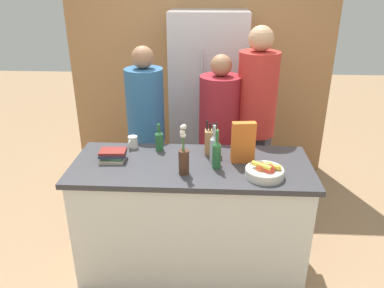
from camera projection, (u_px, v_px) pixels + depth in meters
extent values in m
plane|color=#A37F5B|center=(191.00, 262.00, 3.13)|extent=(14.00, 14.00, 0.00)
cube|color=silver|center=(191.00, 218.00, 2.96)|extent=(1.70, 0.69, 0.88)
cube|color=#38383D|center=(191.00, 166.00, 2.77)|extent=(1.77, 0.72, 0.04)
cube|color=#AD7A4C|center=(200.00, 63.00, 4.27)|extent=(2.97, 0.12, 2.60)
cube|color=#B7B7BC|center=(208.00, 102.00, 4.08)|extent=(0.79, 0.60, 1.90)
cylinder|color=#B7B7BC|center=(201.00, 102.00, 3.75)|extent=(0.02, 0.02, 1.04)
cylinder|color=silver|center=(264.00, 173.00, 2.57)|extent=(0.27, 0.27, 0.05)
torus|color=silver|center=(265.00, 170.00, 2.56)|extent=(0.27, 0.27, 0.02)
sphere|color=#C64C23|center=(262.00, 168.00, 2.56)|extent=(0.08, 0.08, 0.08)
sphere|color=#99B233|center=(269.00, 167.00, 2.59)|extent=(0.07, 0.07, 0.07)
sphere|color=red|center=(269.00, 170.00, 2.54)|extent=(0.08, 0.08, 0.08)
cylinder|color=yellow|center=(270.00, 167.00, 2.55)|extent=(0.15, 0.05, 0.03)
cylinder|color=yellow|center=(262.00, 166.00, 2.54)|extent=(0.13, 0.11, 0.03)
cube|color=#A87A4C|center=(211.00, 142.00, 2.89)|extent=(0.10, 0.09, 0.19)
cylinder|color=black|center=(207.00, 126.00, 2.85)|extent=(0.01, 0.01, 0.09)
cylinder|color=black|center=(210.00, 128.00, 2.85)|extent=(0.01, 0.01, 0.07)
cylinder|color=black|center=(213.00, 128.00, 2.84)|extent=(0.01, 0.01, 0.07)
cylinder|color=black|center=(216.00, 127.00, 2.84)|extent=(0.01, 0.01, 0.08)
cylinder|color=#4C2D1E|center=(184.00, 162.00, 2.59)|extent=(0.07, 0.07, 0.17)
cylinder|color=#477538|center=(184.00, 143.00, 2.53)|extent=(0.01, 0.01, 0.11)
sphere|color=white|center=(184.00, 135.00, 2.51)|extent=(0.03, 0.03, 0.03)
cylinder|color=#477538|center=(184.00, 139.00, 2.53)|extent=(0.02, 0.01, 0.17)
sphere|color=white|center=(184.00, 127.00, 2.50)|extent=(0.03, 0.03, 0.03)
cylinder|color=#477538|center=(183.00, 143.00, 2.54)|extent=(0.02, 0.01, 0.11)
sphere|color=white|center=(183.00, 136.00, 2.53)|extent=(0.03, 0.03, 0.03)
cylinder|color=#477538|center=(183.00, 142.00, 2.53)|extent=(0.01, 0.02, 0.13)
sphere|color=white|center=(182.00, 132.00, 2.50)|extent=(0.04, 0.04, 0.04)
cylinder|color=#477538|center=(183.00, 139.00, 2.52)|extent=(0.02, 0.02, 0.17)
sphere|color=white|center=(182.00, 127.00, 2.48)|extent=(0.03, 0.03, 0.03)
cylinder|color=#477538|center=(184.00, 143.00, 2.53)|extent=(0.01, 0.01, 0.11)
sphere|color=white|center=(184.00, 136.00, 2.51)|extent=(0.03, 0.03, 0.03)
cube|color=orange|center=(243.00, 142.00, 2.73)|extent=(0.18, 0.08, 0.31)
cylinder|color=silver|center=(133.00, 142.00, 3.02)|extent=(0.08, 0.08, 0.09)
torus|color=silver|center=(130.00, 144.00, 2.98)|extent=(0.03, 0.07, 0.07)
cube|color=#B7A88E|center=(113.00, 160.00, 2.80)|extent=(0.18, 0.15, 0.02)
cube|color=#3D6047|center=(113.00, 157.00, 2.80)|extent=(0.17, 0.13, 0.02)
cube|color=#2D334C|center=(113.00, 154.00, 2.80)|extent=(0.21, 0.16, 0.02)
cube|color=maroon|center=(113.00, 151.00, 2.79)|extent=(0.20, 0.14, 0.02)
cylinder|color=#286633|center=(217.00, 156.00, 2.67)|extent=(0.06, 0.06, 0.18)
cone|color=#286633|center=(217.00, 143.00, 2.63)|extent=(0.06, 0.06, 0.03)
cylinder|color=#286633|center=(217.00, 136.00, 2.60)|extent=(0.02, 0.02, 0.08)
cylinder|color=#286633|center=(159.00, 142.00, 2.96)|extent=(0.07, 0.07, 0.14)
cone|color=#286633|center=(159.00, 132.00, 2.93)|extent=(0.07, 0.07, 0.03)
cylinder|color=#286633|center=(159.00, 127.00, 2.92)|extent=(0.02, 0.02, 0.06)
cylinder|color=#B2BCC1|center=(214.00, 151.00, 2.76)|extent=(0.06, 0.06, 0.18)
cone|color=#B2BCC1|center=(214.00, 137.00, 2.72)|extent=(0.06, 0.06, 0.03)
cylinder|color=#B2BCC1|center=(214.00, 130.00, 2.70)|extent=(0.02, 0.02, 0.08)
cube|color=#383842|center=(149.00, 178.00, 3.64)|extent=(0.31, 0.25, 0.80)
cylinder|color=#2D6093|center=(145.00, 106.00, 3.35)|extent=(0.34, 0.34, 0.67)
sphere|color=#996B4C|center=(143.00, 57.00, 3.17)|extent=(0.19, 0.19, 0.19)
cube|color=#383842|center=(218.00, 180.00, 3.63)|extent=(0.29, 0.20, 0.77)
cylinder|color=maroon|center=(220.00, 111.00, 3.35)|extent=(0.37, 0.37, 0.64)
sphere|color=#996B4C|center=(221.00, 65.00, 3.18)|extent=(0.19, 0.19, 0.19)
cube|color=#383842|center=(251.00, 176.00, 3.60)|extent=(0.33, 0.28, 0.88)
cylinder|color=red|center=(257.00, 94.00, 3.27)|extent=(0.35, 0.35, 0.74)
sphere|color=tan|center=(261.00, 38.00, 3.08)|extent=(0.21, 0.21, 0.21)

